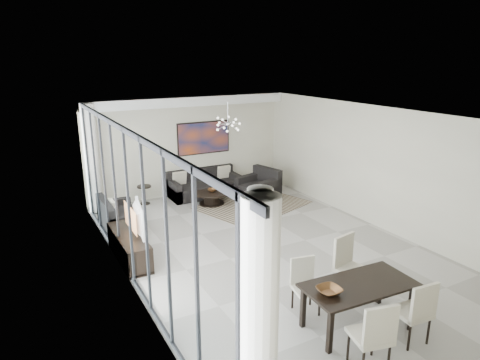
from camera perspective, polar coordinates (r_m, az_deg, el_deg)
room_shell at (r=9.08m, az=6.57°, el=-0.24°), size 6.00×9.00×2.90m
window_wall at (r=7.73m, az=-14.01°, el=-3.48°), size 0.37×8.95×2.90m
soffit at (r=12.34m, az=-6.80°, el=10.38°), size 5.98×0.40×0.26m
painting at (r=12.85m, az=-4.85°, el=5.62°), size 1.68×0.04×0.98m
chandelier at (r=10.90m, az=-1.63°, el=7.48°), size 0.66×0.66×0.71m
rug at (r=11.94m, az=1.66°, el=-3.35°), size 3.29×2.88×0.01m
coffee_table at (r=12.01m, az=-3.82°, el=-2.28°), size 1.01×1.01×0.35m
bowl_coffee at (r=11.98m, az=-3.76°, el=-1.36°), size 0.27×0.27×0.08m
sofa_main at (r=12.76m, az=-4.72°, el=-0.89°), size 2.12×0.87×0.77m
loveseat at (r=10.72m, az=-15.83°, el=-4.94°), size 0.82×1.47×0.73m
armchair at (r=12.46m, az=2.56°, el=-1.12°), size 1.19×1.23×0.86m
side_table at (r=12.22m, az=-12.63°, el=-1.55°), size 0.39×0.39×0.53m
tv_console at (r=9.09m, az=-14.57°, el=-8.62°), size 0.49×1.73×0.54m
television at (r=8.92m, az=-13.86°, el=-5.04°), size 0.31×1.07×0.61m
dining_table at (r=6.89m, az=15.56°, el=-13.84°), size 1.76×0.96×0.72m
dining_chair_sw at (r=6.07m, az=17.53°, el=-18.84°), size 0.58×0.58×1.04m
dining_chair_se at (r=6.78m, az=22.57°, el=-15.58°), size 0.50×0.50×1.00m
dining_chair_nw at (r=7.17m, az=8.57°, el=-13.17°), size 0.49×0.49×0.90m
dining_chair_ne at (r=7.68m, az=14.21°, el=-10.50°), size 0.58×0.58×1.08m
bowl_dining at (r=6.48m, az=11.80°, el=-14.26°), size 0.35×0.35×0.09m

